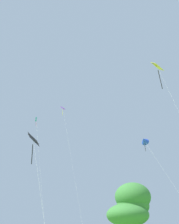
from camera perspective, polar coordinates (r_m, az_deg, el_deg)
The scene contains 6 objects.
kite_black_large at distance 23.30m, azimuth -13.51°, elevation -7.66°, with size 2.73×5.33×10.68m.
kite_yellow_diamond at distance 37.09m, azimuth 16.64°, elevation 9.05°, with size 1.85×7.86×25.46m.
kite_blue_delta at distance 37.11m, azimuth 13.18°, elevation -6.77°, with size 3.93×8.18×15.32m.
kite_teal_box at distance 51.18m, azimuth -12.82°, elevation -2.46°, with size 3.81×11.04×24.46m.
kite_purple_streamer at distance 50.73m, azimuth -6.22°, elevation -0.98°, with size 4.01×10.58×27.40m.
tree_left_oak at distance 27.77m, azimuth 10.04°, elevation -21.58°, with size 5.01×4.52×7.00m.
Camera 1 is at (2.37, -2.23, 1.56)m, focal length 37.58 mm.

